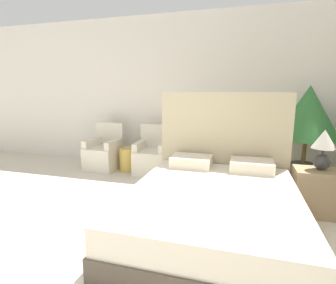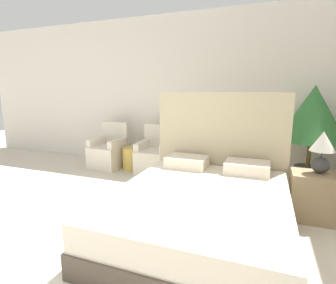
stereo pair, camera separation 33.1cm
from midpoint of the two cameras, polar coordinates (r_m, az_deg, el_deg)
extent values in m
cube|color=silver|center=(5.12, 6.06, 10.65)|extent=(10.00, 0.06, 2.90)
cube|color=#4C4238|center=(2.87, 10.43, -17.48)|extent=(1.71, 2.06, 0.23)
cube|color=beige|center=(2.76, 10.61, -13.04)|extent=(1.67, 2.02, 0.25)
cube|color=tan|center=(3.65, 13.78, -1.10)|extent=(1.74, 0.06, 1.46)
cube|color=beige|center=(3.51, 6.87, -4.28)|extent=(0.52, 0.38, 0.14)
cube|color=beige|center=(3.42, 19.52, -5.27)|extent=(0.52, 0.38, 0.14)
cube|color=beige|center=(5.22, -11.20, -3.19)|extent=(0.60, 0.63, 0.43)
cube|color=beige|center=(5.36, -9.74, 1.95)|extent=(0.58, 0.08, 0.44)
cube|color=beige|center=(5.30, -13.45, 0.09)|extent=(0.12, 0.55, 0.14)
cube|color=beige|center=(5.04, -9.07, -0.31)|extent=(0.12, 0.55, 0.14)
cube|color=beige|center=(4.79, -1.05, -4.28)|extent=(0.61, 0.64, 0.43)
cube|color=beige|center=(4.95, -0.06, 1.37)|extent=(0.58, 0.09, 0.44)
cube|color=beige|center=(4.80, -3.75, -0.74)|extent=(0.13, 0.55, 0.14)
cube|color=beige|center=(4.65, 1.72, -1.10)|extent=(0.13, 0.55, 0.14)
cylinder|color=#4C4C4C|center=(4.66, 29.74, -6.72)|extent=(0.38, 0.38, 0.35)
cylinder|color=brown|center=(4.57, 30.18, -2.22)|extent=(0.06, 0.06, 0.40)
cone|color=#2D6B33|center=(4.48, 30.93, 5.39)|extent=(0.94, 0.94, 0.82)
cube|color=#937A56|center=(3.60, 31.82, -10.13)|extent=(0.54, 0.39, 0.56)
sphere|color=#333333|center=(3.52, 32.62, -4.30)|extent=(0.19, 0.19, 0.19)
cylinder|color=#333333|center=(3.50, 32.84, -2.25)|extent=(0.02, 0.02, 0.07)
cone|color=beige|center=(3.47, 33.09, 0.09)|extent=(0.27, 0.27, 0.22)
cylinder|color=gold|center=(5.02, -6.14, -3.63)|extent=(0.32, 0.32, 0.43)
camera|label=1|loc=(0.17, -87.76, 0.43)|focal=28.00mm
camera|label=2|loc=(0.17, 92.24, -0.43)|focal=28.00mm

